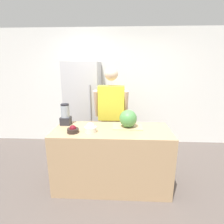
% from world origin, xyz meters
% --- Properties ---
extents(ground_plane, '(14.00, 14.00, 0.00)m').
position_xyz_m(ground_plane, '(0.00, 0.00, 0.00)').
color(ground_plane, '#564C47').
extents(wall_back, '(8.00, 0.06, 2.60)m').
position_xyz_m(wall_back, '(0.00, 2.03, 1.30)').
color(wall_back, white).
rests_on(wall_back, ground_plane).
extents(counter_island, '(1.68, 0.70, 0.91)m').
position_xyz_m(counter_island, '(0.00, 0.35, 0.46)').
color(counter_island, tan).
rests_on(counter_island, ground_plane).
extents(refrigerator, '(0.68, 0.77, 1.88)m').
position_xyz_m(refrigerator, '(-0.66, 1.61, 0.94)').
color(refrigerator, '#B7B7BC').
rests_on(refrigerator, ground_plane).
extents(person, '(0.60, 0.28, 1.78)m').
position_xyz_m(person, '(-0.05, 1.04, 0.91)').
color(person, gray).
rests_on(person, ground_plane).
extents(cutting_board, '(0.43, 0.27, 0.01)m').
position_xyz_m(cutting_board, '(0.23, 0.45, 0.92)').
color(cutting_board, tan).
rests_on(cutting_board, counter_island).
extents(watermelon, '(0.26, 0.26, 0.26)m').
position_xyz_m(watermelon, '(0.23, 0.43, 1.05)').
color(watermelon, '#4C8C47').
rests_on(watermelon, cutting_board).
extents(bowl_cherries, '(0.16, 0.16, 0.11)m').
position_xyz_m(bowl_cherries, '(-0.53, 0.20, 0.95)').
color(bowl_cherries, '#2D231E').
rests_on(bowl_cherries, counter_island).
extents(bowl_cream, '(0.17, 0.17, 0.13)m').
position_xyz_m(bowl_cream, '(-0.29, 0.23, 0.97)').
color(bowl_cream, beige).
rests_on(bowl_cream, counter_island).
extents(blender, '(0.15, 0.15, 0.33)m').
position_xyz_m(blender, '(-0.73, 0.53, 1.06)').
color(blender, '#28282D').
rests_on(blender, counter_island).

